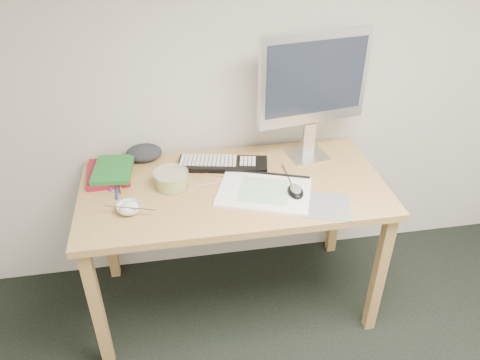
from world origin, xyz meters
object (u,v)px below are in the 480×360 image
object	(u,v)px
sketchpad	(264,192)
monitor	(314,82)
rice_bowl	(129,208)
keyboard	(223,164)
desk	(233,199)

from	to	relation	value
sketchpad	monitor	distance (m)	0.56
rice_bowl	keyboard	bearing A→B (deg)	33.96
keyboard	monitor	size ratio (longest dim) A/B	0.69
monitor	rice_bowl	distance (m)	1.01
desk	monitor	xyz separation A→B (m)	(0.41, 0.20, 0.48)
monitor	rice_bowl	world-z (taller)	monitor
monitor	rice_bowl	bearing A→B (deg)	-168.89
keyboard	rice_bowl	size ratio (longest dim) A/B	4.08
desk	monitor	bearing A→B (deg)	25.82
desk	keyboard	size ratio (longest dim) A/B	3.22
sketchpad	monitor	xyz separation A→B (m)	(0.29, 0.29, 0.39)
desk	rice_bowl	xyz separation A→B (m)	(-0.47, -0.13, 0.10)
sketchpad	monitor	size ratio (longest dim) A/B	0.65
desk	rice_bowl	world-z (taller)	rice_bowl
sketchpad	keyboard	size ratio (longest dim) A/B	0.94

